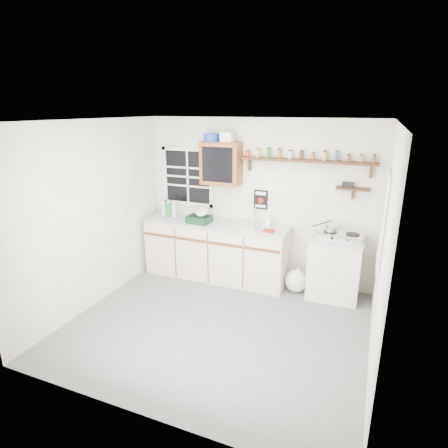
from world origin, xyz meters
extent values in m
cube|color=#5A5B5D|center=(0.00, 0.00, -0.01)|extent=(3.60, 3.20, 0.02)
cube|color=silver|center=(0.00, 0.00, 2.51)|extent=(3.60, 3.20, 0.02)
cube|color=#B8B4A5|center=(-1.81, 0.00, 1.25)|extent=(0.02, 3.20, 2.50)
cube|color=#B8B4A5|center=(1.81, 0.00, 1.25)|extent=(0.02, 3.20, 2.50)
cube|color=#B8B4A5|center=(0.00, 1.61, 1.25)|extent=(3.60, 0.02, 2.50)
cube|color=#B8B4A5|center=(0.00, -1.61, 1.25)|extent=(3.60, 0.02, 2.50)
cube|color=beige|center=(-0.58, 1.30, 0.44)|extent=(2.27, 0.60, 0.88)
cube|color=#A9ADB1|center=(-0.58, 1.30, 0.90)|extent=(2.31, 0.62, 0.04)
cube|color=brown|center=(-1.44, 0.99, 0.70)|extent=(0.53, 0.02, 0.03)
cube|color=brown|center=(-0.87, 0.99, 0.70)|extent=(0.53, 0.02, 0.03)
cube|color=brown|center=(-0.30, 0.99, 0.70)|extent=(0.53, 0.02, 0.03)
cube|color=brown|center=(0.27, 0.99, 0.70)|extent=(0.53, 0.02, 0.03)
cube|color=silver|center=(1.25, 1.33, 0.44)|extent=(0.70, 0.55, 0.88)
cube|color=#A9ADB1|center=(1.25, 1.33, 0.90)|extent=(0.73, 0.57, 0.03)
cube|color=silver|center=(-0.05, 1.30, 0.93)|extent=(0.52, 0.44, 0.03)
cylinder|color=silver|center=(0.00, 1.46, 1.06)|extent=(0.02, 0.02, 0.28)
cylinder|color=silver|center=(0.00, 1.40, 1.19)|extent=(0.02, 0.14, 0.02)
cube|color=brown|center=(-0.55, 1.45, 1.82)|extent=(0.60, 0.30, 0.65)
cube|color=black|center=(-0.55, 1.29, 1.82)|extent=(0.48, 0.02, 0.52)
cylinder|color=#173999|center=(-0.71, 1.45, 2.21)|extent=(0.24, 0.24, 0.11)
cube|color=white|center=(-0.45, 1.45, 2.22)|extent=(0.18, 0.15, 0.14)
cylinder|color=white|center=(-0.49, 1.40, 2.20)|extent=(0.12, 0.12, 0.10)
cube|color=black|center=(0.73, 1.51, 1.92)|extent=(1.91, 0.18, 0.04)
cube|color=black|center=(-0.13, 1.55, 1.82)|extent=(0.03, 0.10, 0.18)
cube|color=black|center=(1.58, 1.55, 1.82)|extent=(0.03, 0.10, 0.18)
cylinder|color=red|center=(-0.15, 1.51, 1.98)|extent=(0.06, 0.06, 0.08)
cylinder|color=black|center=(-0.15, 1.51, 2.02)|extent=(0.05, 0.05, 0.02)
cylinder|color=gold|center=(0.01, 1.51, 1.99)|extent=(0.05, 0.05, 0.11)
cylinder|color=black|center=(0.01, 1.51, 2.06)|extent=(0.04, 0.04, 0.02)
cylinder|color=#267226|center=(0.17, 1.51, 2.00)|extent=(0.06, 0.06, 0.13)
cylinder|color=black|center=(0.17, 1.51, 2.07)|extent=(0.05, 0.05, 0.02)
cylinder|color=#99591E|center=(0.33, 1.51, 2.00)|extent=(0.05, 0.05, 0.13)
cylinder|color=black|center=(0.33, 1.51, 2.07)|extent=(0.05, 0.05, 0.02)
cylinder|color=silver|center=(0.49, 1.51, 1.99)|extent=(0.06, 0.06, 0.11)
cylinder|color=black|center=(0.49, 1.51, 2.05)|extent=(0.05, 0.05, 0.02)
cylinder|color=#4C2614|center=(0.65, 1.51, 1.99)|extent=(0.06, 0.06, 0.11)
cylinder|color=black|center=(0.65, 1.51, 2.06)|extent=(0.05, 0.05, 0.02)
cylinder|color=#B24C19|center=(0.80, 1.51, 1.98)|extent=(0.05, 0.05, 0.09)
cylinder|color=black|center=(0.80, 1.51, 2.03)|extent=(0.04, 0.04, 0.02)
cylinder|color=gold|center=(0.96, 1.51, 2.00)|extent=(0.06, 0.06, 0.12)
cylinder|color=black|center=(0.96, 1.51, 2.07)|extent=(0.05, 0.05, 0.02)
cylinder|color=#334C8C|center=(1.12, 1.51, 2.00)|extent=(0.05, 0.05, 0.12)
cylinder|color=black|center=(1.12, 1.51, 2.07)|extent=(0.05, 0.05, 0.02)
cylinder|color=maroon|center=(1.28, 1.51, 1.98)|extent=(0.05, 0.05, 0.09)
cylinder|color=black|center=(1.28, 1.51, 2.03)|extent=(0.04, 0.04, 0.02)
cylinder|color=#BF8C3F|center=(1.44, 1.51, 1.98)|extent=(0.04, 0.04, 0.09)
cylinder|color=black|center=(1.44, 1.51, 2.03)|extent=(0.04, 0.04, 0.02)
cylinder|color=brown|center=(1.60, 1.51, 1.98)|extent=(0.05, 0.05, 0.09)
cylinder|color=black|center=(1.60, 1.51, 2.04)|extent=(0.05, 0.05, 0.02)
cube|color=black|center=(1.38, 1.52, 1.57)|extent=(0.45, 0.15, 0.03)
cube|color=black|center=(1.38, 1.56, 1.49)|extent=(0.03, 0.08, 0.14)
cube|color=black|center=(1.30, 1.52, 1.62)|extent=(0.14, 0.10, 0.07)
cube|color=black|center=(0.05, 1.59, 1.28)|extent=(0.22, 0.01, 0.30)
cube|color=white|center=(0.05, 1.58, 1.38)|extent=(0.16, 0.00, 0.05)
cylinder|color=#A50C0C|center=(0.05, 1.58, 1.27)|extent=(0.09, 0.01, 0.09)
cube|color=white|center=(0.05, 1.58, 1.18)|extent=(0.16, 0.00, 0.04)
cube|color=black|center=(-1.20, 1.59, 1.55)|extent=(0.85, 0.02, 0.90)
cube|color=silver|center=(-1.20, 1.59, 1.55)|extent=(0.93, 0.03, 0.98)
cube|color=black|center=(1.79, 0.55, 1.45)|extent=(0.02, 0.70, 1.00)
cube|color=silver|center=(1.79, 0.55, 1.45)|extent=(0.03, 0.78, 1.08)
cylinder|color=silver|center=(-1.55, 1.35, 1.04)|extent=(0.08, 0.08, 0.24)
cylinder|color=white|center=(-1.55, 1.35, 1.17)|extent=(0.04, 0.04, 0.03)
cylinder|color=#2A7E3C|center=(-1.44, 1.33, 1.04)|extent=(0.09, 0.09, 0.24)
cylinder|color=white|center=(-1.44, 1.33, 1.18)|extent=(0.05, 0.05, 0.03)
cylinder|color=silver|center=(-1.34, 1.33, 1.04)|extent=(0.08, 0.08, 0.24)
cylinder|color=white|center=(-1.34, 1.33, 1.18)|extent=(0.04, 0.04, 0.03)
cube|color=black|center=(-0.82, 1.20, 0.97)|extent=(0.37, 0.29, 0.11)
cylinder|color=silver|center=(-0.78, 1.20, 1.08)|extent=(0.25, 0.27, 0.21)
imported|color=white|center=(0.23, 1.40, 1.01)|extent=(0.09, 0.09, 0.19)
cube|color=maroon|center=(0.31, 1.19, 0.93)|extent=(0.15, 0.13, 0.02)
cube|color=silver|center=(1.30, 1.31, 0.95)|extent=(0.62, 0.37, 0.07)
cylinder|color=black|center=(1.15, 1.31, 0.99)|extent=(0.18, 0.18, 0.01)
cylinder|color=black|center=(1.45, 1.31, 0.99)|extent=(0.18, 0.18, 0.01)
cylinder|color=silver|center=(1.15, 1.31, 1.03)|extent=(0.14, 0.14, 0.09)
cylinder|color=black|center=(1.01, 1.38, 1.06)|extent=(0.28, 0.05, 0.14)
ellipsoid|color=silver|center=(0.73, 1.26, 0.18)|extent=(0.37, 0.34, 0.39)
cone|color=silver|center=(0.75, 1.26, 0.35)|extent=(0.11, 0.11, 0.11)
camera|label=1|loc=(1.65, -3.81, 2.63)|focal=30.00mm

